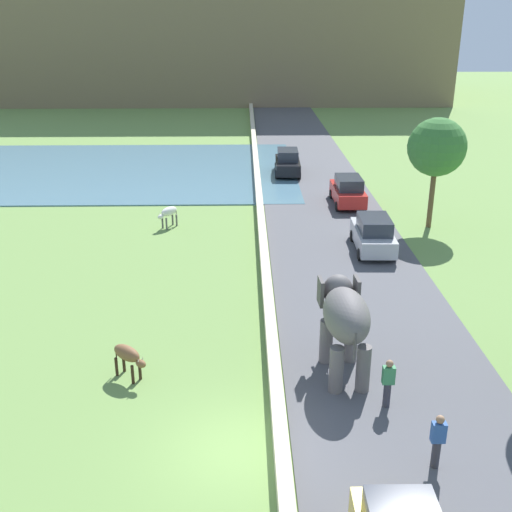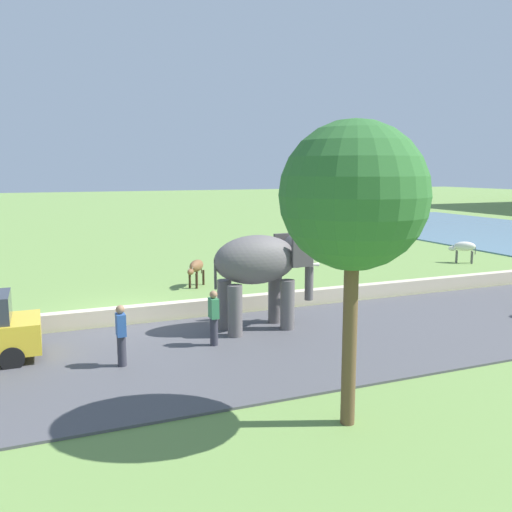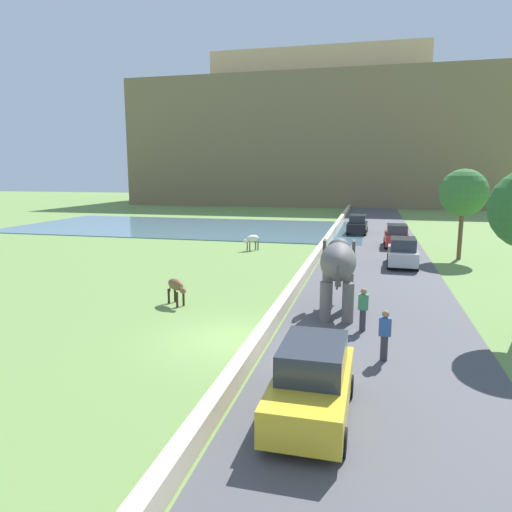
# 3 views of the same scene
# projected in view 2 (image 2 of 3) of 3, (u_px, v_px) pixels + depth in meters

# --- Properties ---
(ground_plane) EXTENTS (220.00, 220.00, 0.00)m
(ground_plane) POSITION_uv_depth(u_px,v_px,m) (124.00, 315.00, 18.70)
(ground_plane) COLOR #6B8E47
(lake) EXTENTS (36.00, 18.00, 0.08)m
(lake) POSITION_uv_depth(u_px,v_px,m) (498.00, 232.00, 43.28)
(lake) COLOR slate
(lake) RESTS_ON ground
(elephant) EXTENTS (1.53, 3.50, 2.99)m
(elephant) POSITION_uv_depth(u_px,v_px,m) (263.00, 266.00, 16.66)
(elephant) COLOR #605B5B
(elephant) RESTS_ON ground
(person_beside_elephant) EXTENTS (0.36, 0.22, 1.63)m
(person_beside_elephant) POSITION_uv_depth(u_px,v_px,m) (214.00, 317.00, 15.17)
(person_beside_elephant) COLOR #33333D
(person_beside_elephant) RESTS_ON ground
(person_trailing) EXTENTS (0.36, 0.22, 1.63)m
(person_trailing) POSITION_uv_depth(u_px,v_px,m) (121.00, 335.00, 13.56)
(person_trailing) COLOR #33333D
(person_trailing) RESTS_ON ground
(cow_white) EXTENTS (1.13, 1.29, 1.15)m
(cow_white) POSITION_uv_depth(u_px,v_px,m) (464.00, 247.00, 29.01)
(cow_white) COLOR silver
(cow_white) RESTS_ON ground
(cow_brown) EXTENTS (1.29, 1.13, 1.15)m
(cow_brown) POSITION_uv_depth(u_px,v_px,m) (196.00, 267.00, 23.08)
(cow_brown) COLOR brown
(cow_brown) RESTS_ON ground
(tree_near) EXTENTS (2.79, 2.79, 5.87)m
(tree_near) POSITION_uv_depth(u_px,v_px,m) (354.00, 197.00, 10.03)
(tree_near) COLOR brown
(tree_near) RESTS_ON ground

